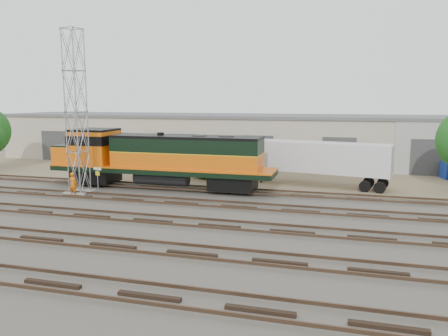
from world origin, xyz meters
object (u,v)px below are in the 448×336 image
(signal_tower, at_px, (76,115))
(semi_trailer, at_px, (320,159))
(locomotive, at_px, (157,157))
(worker, at_px, (73,184))

(signal_tower, relative_size, semi_trailer, 1.01)
(signal_tower, bearing_deg, semi_trailer, 24.35)
(locomotive, relative_size, worker, 10.34)
(worker, height_order, semi_trailer, semi_trailer)
(semi_trailer, bearing_deg, locomotive, -148.84)
(locomotive, xyz_separation_m, semi_trailer, (12.30, 4.56, -0.24))
(worker, bearing_deg, locomotive, -134.65)
(signal_tower, bearing_deg, locomotive, 33.32)
(locomotive, bearing_deg, signal_tower, -146.68)
(locomotive, height_order, worker, locomotive)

